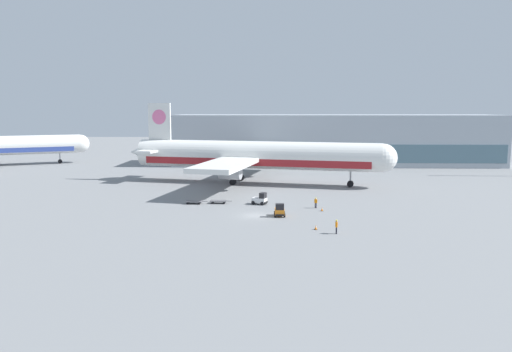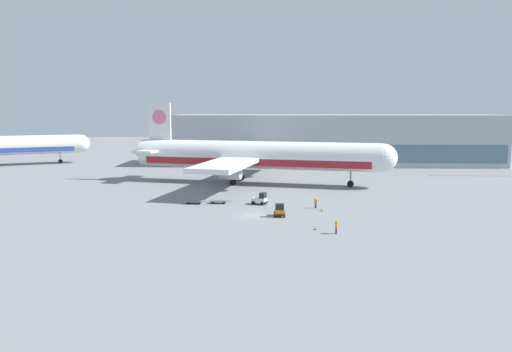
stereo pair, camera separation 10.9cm
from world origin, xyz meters
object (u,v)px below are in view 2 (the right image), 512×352
object	(u,v)px
airplane_main	(252,156)
baggage_dolly_lead	(194,202)
traffic_cone_near	(316,227)
traffic_cone_far	(322,209)
ground_crew_far	(336,225)
ground_crew_near	(316,202)
baggage_dolly_second	(219,201)
baggage_tug_foreground	(260,199)
baggage_tug_mid	(279,211)

from	to	relation	value
airplane_main	baggage_dolly_lead	size ratio (longest dim) A/B	15.40
airplane_main	traffic_cone_near	size ratio (longest dim) A/B	90.97
baggage_dolly_lead	traffic_cone_far	xyz separation A→B (m)	(20.86, -5.23, -0.07)
baggage_dolly_lead	ground_crew_far	size ratio (longest dim) A/B	2.03
ground_crew_near	traffic_cone_near	size ratio (longest dim) A/B	2.72
ground_crew_near	airplane_main	bearing A→B (deg)	-24.00
baggage_dolly_lead	baggage_dolly_second	distance (m)	4.10
ground_crew_far	traffic_cone_near	distance (m)	3.33
baggage_tug_foreground	ground_crew_far	xyz separation A→B (m)	(10.13, -19.30, 0.21)
baggage_dolly_second	ground_crew_far	distance (m)	26.31
baggage_tug_foreground	traffic_cone_far	bearing A→B (deg)	-5.63
ground_crew_near	baggage_tug_mid	bearing A→B (deg)	90.09
baggage_tug_foreground	ground_crew_near	xyz separation A→B (m)	(8.96, -2.83, 0.13)
baggage_tug_foreground	baggage_dolly_second	bearing A→B (deg)	-163.02
ground_crew_near	ground_crew_far	xyz separation A→B (m)	(1.18, -16.47, 0.09)
airplane_main	traffic_cone_near	distance (m)	42.01
baggage_tug_foreground	ground_crew_far	distance (m)	21.80
ground_crew_far	baggage_tug_mid	bearing A→B (deg)	-150.95
baggage_tug_mid	ground_crew_far	xyz separation A→B (m)	(7.07, -10.09, 0.21)
baggage_tug_foreground	traffic_cone_near	world-z (taller)	baggage_tug_foreground
airplane_main	traffic_cone_far	world-z (taller)	airplane_main
airplane_main	baggage_dolly_second	xyz separation A→B (m)	(-4.82, -22.67, -5.45)
baggage_tug_mid	traffic_cone_near	xyz separation A→B (m)	(4.65, -7.95, -0.57)
ground_crew_near	traffic_cone_near	xyz separation A→B (m)	(-1.25, -14.32, -0.70)
baggage_tug_foreground	ground_crew_near	size ratio (longest dim) A/B	1.62
baggage_dolly_lead	baggage_dolly_second	size ratio (longest dim) A/B	1.00
baggage_dolly_second	ground_crew_far	size ratio (longest dim) A/B	2.03
airplane_main	ground_crew_near	bearing A→B (deg)	-54.59
airplane_main	baggage_tug_foreground	world-z (taller)	airplane_main
airplane_main	traffic_cone_far	bearing A→B (deg)	-54.89
baggage_dolly_second	traffic_cone_near	distance (m)	23.10
baggage_dolly_lead	baggage_dolly_second	xyz separation A→B (m)	(4.07, 0.50, 0.00)
airplane_main	baggage_dolly_second	distance (m)	23.81
baggage_tug_foreground	baggage_dolly_second	xyz separation A→B (m)	(-7.04, 0.62, -0.49)
baggage_tug_foreground	baggage_tug_mid	size ratio (longest dim) A/B	1.12
baggage_dolly_lead	baggage_tug_mid	bearing A→B (deg)	-31.32
baggage_dolly_second	traffic_cone_near	world-z (taller)	traffic_cone_near
traffic_cone_near	traffic_cone_far	size ratio (longest dim) A/B	0.96
ground_crew_near	traffic_cone_near	distance (m)	14.39
baggage_dolly_second	ground_crew_near	distance (m)	16.38
traffic_cone_near	traffic_cone_far	distance (m)	12.22
airplane_main	baggage_tug_foreground	bearing A→B (deg)	-72.31
baggage_tug_foreground	traffic_cone_near	xyz separation A→B (m)	(7.71, -17.16, -0.57)
airplane_main	baggage_tug_foreground	distance (m)	23.91
ground_crew_near	traffic_cone_far	bearing A→B (deg)	152.13
baggage_tug_foreground	ground_crew_near	bearing A→B (deg)	4.45
baggage_tug_mid	airplane_main	bearing A→B (deg)	-171.63
baggage_tug_mid	traffic_cone_far	distance (m)	7.87
baggage_tug_mid	ground_crew_far	size ratio (longest dim) A/B	1.35
baggage_dolly_lead	baggage_dolly_second	bearing A→B (deg)	9.01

